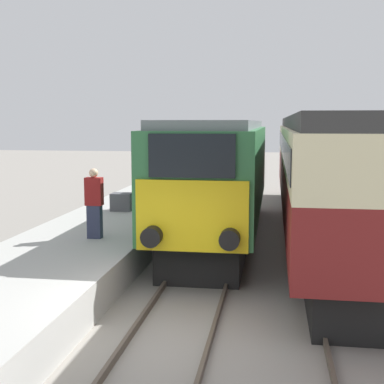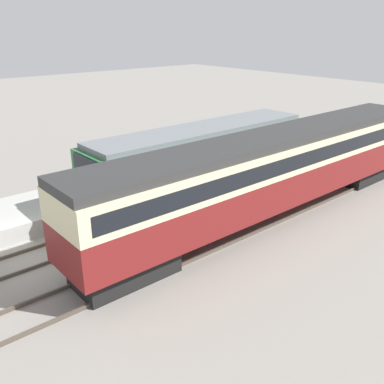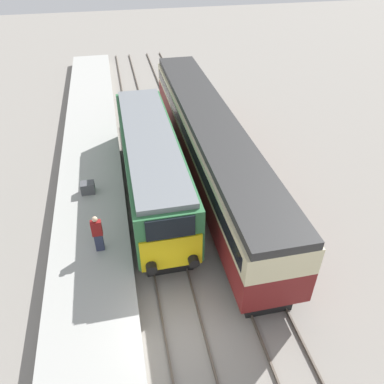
% 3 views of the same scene
% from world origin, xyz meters
% --- Properties ---
extents(ground_plane, '(120.00, 120.00, 0.00)m').
position_xyz_m(ground_plane, '(0.00, 0.00, 0.00)').
color(ground_plane, gray).
extents(platform_left, '(3.50, 50.00, 0.80)m').
position_xyz_m(platform_left, '(-3.30, 8.00, 0.40)').
color(platform_left, '#A8A8A3').
rests_on(platform_left, ground_plane).
extents(rails_near_track, '(1.51, 60.00, 0.14)m').
position_xyz_m(rails_near_track, '(0.00, 5.00, 0.07)').
color(rails_near_track, '#4C4238').
rests_on(rails_near_track, ground_plane).
extents(rails_far_track, '(1.50, 60.00, 0.14)m').
position_xyz_m(rails_far_track, '(3.40, 5.00, 0.07)').
color(rails_far_track, '#4C4238').
rests_on(rails_far_track, ground_plane).
extents(locomotive, '(2.70, 12.66, 3.87)m').
position_xyz_m(locomotive, '(0.00, 8.63, 2.13)').
color(locomotive, black).
rests_on(locomotive, ground_plane).
extents(passenger_carriage, '(2.75, 20.32, 4.00)m').
position_xyz_m(passenger_carriage, '(3.40, 9.96, 2.44)').
color(passenger_carriage, black).
rests_on(passenger_carriage, ground_plane).
extents(person_on_platform, '(0.44, 0.26, 1.83)m').
position_xyz_m(person_on_platform, '(-2.85, 4.35, 1.72)').
color(person_on_platform, '#2D334C').
rests_on(person_on_platform, platform_left).
extents(luggage_crate, '(0.70, 0.56, 0.60)m').
position_xyz_m(luggage_crate, '(-3.39, 8.72, 1.10)').
color(luggage_crate, '#4C4C51').
rests_on(luggage_crate, platform_left).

